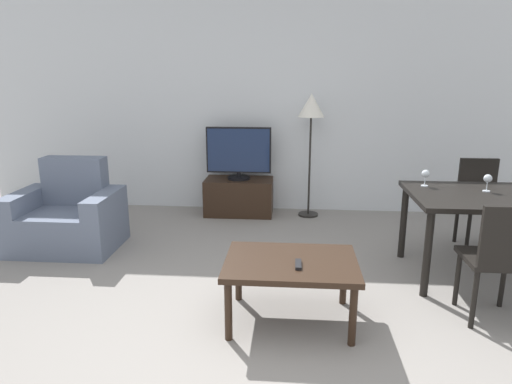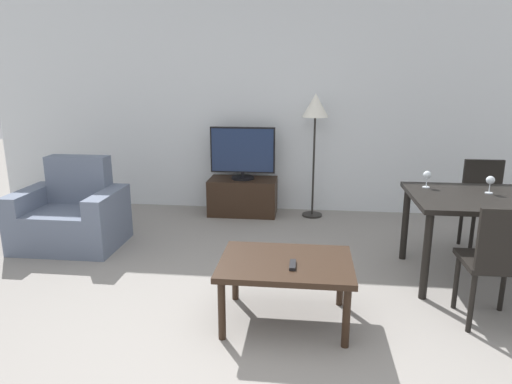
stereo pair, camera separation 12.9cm
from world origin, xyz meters
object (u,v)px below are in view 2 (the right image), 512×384
object	(u,v)px
dining_chair_near	(498,259)
dining_chair_far	(484,200)
coffee_table	(286,268)
armchair	(72,216)
floor_lamp	(315,113)
remote_primary	(293,265)
wine_glass_left	(427,176)
wine_glass_center	(490,181)
dining_table	(492,206)
tv	(243,153)
tv_stand	(243,196)

from	to	relation	value
dining_chair_near	dining_chair_far	bearing A→B (deg)	73.53
coffee_table	armchair	bearing A→B (deg)	150.67
floor_lamp	coffee_table	bearing A→B (deg)	-94.62
coffee_table	remote_primary	world-z (taller)	remote_primary
wine_glass_left	wine_glass_center	world-z (taller)	same
wine_glass_center	armchair	bearing A→B (deg)	175.44
dining_table	dining_chair_far	distance (m)	0.80
tv	wine_glass_center	size ratio (longest dim) A/B	5.32
dining_chair_near	wine_glass_center	size ratio (longest dim) A/B	5.95
dining_table	floor_lamp	bearing A→B (deg)	130.91
coffee_table	dining_table	distance (m)	1.83
tv	wine_glass_left	distance (m)	2.27
dining_chair_near	dining_chair_far	size ratio (longest dim) A/B	1.00
armchair	tv	bearing A→B (deg)	38.45
dining_chair_near	tv	bearing A→B (deg)	130.52
armchair	floor_lamp	distance (m)	2.86
coffee_table	wine_glass_center	bearing A→B (deg)	30.08
armchair	dining_chair_far	xyz separation A→B (m)	(4.03, 0.36, 0.20)
wine_glass_left	floor_lamp	bearing A→B (deg)	124.28
floor_lamp	wine_glass_left	bearing A→B (deg)	-55.72
armchair	dining_chair_near	distance (m)	3.77
dining_chair_near	wine_glass_center	distance (m)	0.94
tv	dining_chair_near	xyz separation A→B (m)	(2.04, -2.38, -0.26)
dining_chair_near	dining_table	bearing A→B (deg)	73.53
remote_primary	wine_glass_center	distance (m)	1.90
tv	remote_primary	distance (m)	2.66
tv_stand	wine_glass_center	distance (m)	2.80
tv	dining_table	world-z (taller)	tv
tv_stand	floor_lamp	xyz separation A→B (m)	(0.85, 0.00, 1.02)
tv_stand	dining_table	world-z (taller)	dining_table
armchair	tv	distance (m)	2.03
remote_primary	wine_glass_left	xyz separation A→B (m)	(1.10, 1.17, 0.37)
dining_table	wine_glass_center	xyz separation A→B (m)	(-0.00, 0.09, 0.19)
armchair	wine_glass_center	size ratio (longest dim) A/B	6.76
dining_chair_near	dining_chair_far	world-z (taller)	same
dining_table	floor_lamp	distance (m)	2.24
remote_primary	dining_table	bearing A→B (deg)	30.63
remote_primary	floor_lamp	bearing A→B (deg)	86.62
tv_stand	dining_table	bearing A→B (deg)	-35.78
dining_table	remote_primary	xyz separation A→B (m)	(-1.56, -0.93, -0.18)
coffee_table	wine_glass_center	distance (m)	1.91
tv_stand	wine_glass_left	world-z (taller)	wine_glass_left
armchair	remote_primary	world-z (taller)	armchair
dining_table	dining_chair_far	bearing A→B (deg)	73.53
tv_stand	dining_table	distance (m)	2.82
floor_lamp	wine_glass_left	xyz separation A→B (m)	(0.95, -1.39, -0.41)
dining_chair_far	wine_glass_left	distance (m)	0.92
floor_lamp	wine_glass_center	bearing A→B (deg)	-47.51
dining_chair_near	coffee_table	bearing A→B (deg)	-176.55
tv_stand	dining_chair_near	distance (m)	3.15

